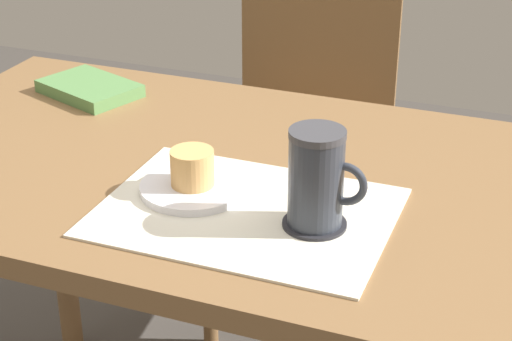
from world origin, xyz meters
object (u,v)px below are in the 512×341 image
at_px(dining_table, 254,217).
at_px(small_book, 90,88).
at_px(pastry, 192,168).
at_px(wooden_chair, 308,132).
at_px(pastry_plate, 193,188).
at_px(coffee_mug, 317,178).

xyz_separation_m(dining_table, small_book, (-0.41, 0.20, 0.09)).
bearing_deg(pastry, dining_table, 59.83).
bearing_deg(small_book, wooden_chair, 80.65).
relative_size(pastry_plate, coffee_mug, 1.15).
bearing_deg(coffee_mug, dining_table, 137.49).
xyz_separation_m(pastry, small_book, (-0.36, 0.30, -0.03)).
bearing_deg(wooden_chair, dining_table, 94.46).
xyz_separation_m(dining_table, coffee_mug, (0.14, -0.13, 0.16)).
height_order(dining_table, pastry, pastry).
relative_size(wooden_chair, pastry, 13.47).
distance_m(pastry_plate, coffee_mug, 0.21).
bearing_deg(coffee_mug, wooden_chair, 108.40).
height_order(coffee_mug, small_book, coffee_mug).
bearing_deg(dining_table, wooden_chair, 100.73).
xyz_separation_m(dining_table, pastry_plate, (-0.06, -0.10, 0.09)).
bearing_deg(dining_table, coffee_mug, -42.51).
distance_m(pastry_plate, pastry, 0.03).
bearing_deg(coffee_mug, pastry, 171.29).
height_order(pastry_plate, coffee_mug, coffee_mug).
height_order(pastry_plate, small_book, small_book).
xyz_separation_m(wooden_chair, pastry, (0.07, -0.80, 0.28)).
height_order(pastry_plate, pastry, pastry).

